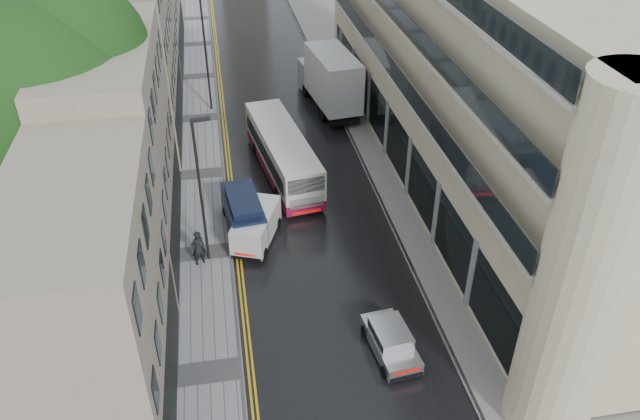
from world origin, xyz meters
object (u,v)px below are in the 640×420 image
object	(u,v)px
cream_bus	(277,180)
white_lorry	(322,92)
lamp_post_near	(201,194)
pedestrian	(198,248)
tree_far	(91,57)
white_van	(234,240)
navy_van	(233,231)
lamp_post_far	(206,54)
tree_near	(45,141)
silver_hatchback	(386,365)

from	to	relation	value
cream_bus	white_lorry	bearing A→B (deg)	58.39
lamp_post_near	pedestrian	bearing A→B (deg)	-147.78
tree_far	white_van	bearing A→B (deg)	-60.70
tree_far	white_lorry	world-z (taller)	tree_far
tree_far	white_lorry	size ratio (longest dim) A/B	1.42
white_van	navy_van	world-z (taller)	navy_van
tree_far	navy_van	distance (m)	16.49
white_lorry	cream_bus	bearing A→B (deg)	-120.81
lamp_post_near	lamp_post_far	size ratio (longest dim) A/B	0.91
tree_far	lamp_post_far	xyz separation A→B (m)	(7.20, 4.20, -1.75)
cream_bus	pedestrian	size ratio (longest dim) A/B	5.18
cream_bus	white_van	world-z (taller)	cream_bus
tree_near	lamp_post_far	world-z (taller)	tree_near
pedestrian	lamp_post_near	size ratio (longest dim) A/B	0.25
navy_van	pedestrian	world-z (taller)	navy_van
pedestrian	lamp_post_near	bearing A→B (deg)	-165.78
white_van	pedestrian	distance (m)	1.95
navy_van	lamp_post_far	xyz separation A→B (m)	(-0.70, 17.76, 3.31)
white_van	lamp_post_near	size ratio (longest dim) A/B	0.50
white_lorry	pedestrian	bearing A→B (deg)	-127.57
tree_far	lamp_post_far	world-z (taller)	tree_far
navy_van	lamp_post_far	size ratio (longest dim) A/B	0.52
lamp_post_near	tree_far	bearing A→B (deg)	107.64
pedestrian	tree_far	bearing A→B (deg)	-92.38
tree_near	navy_van	size ratio (longest dim) A/B	3.07
cream_bus	tree_far	bearing A→B (deg)	131.25
pedestrian	lamp_post_near	xyz separation A→B (m)	(0.45, 0.36, 2.97)
white_lorry	tree_far	bearing A→B (deg)	176.31
white_lorry	white_van	world-z (taller)	white_lorry
tree_near	navy_van	xyz separation A→B (m)	(8.20, -0.57, -5.77)
cream_bus	lamp_post_far	distance (m)	14.27
cream_bus	tree_near	bearing A→B (deg)	-169.39
tree_far	silver_hatchback	distance (m)	27.71
cream_bus	silver_hatchback	world-z (taller)	cream_bus
white_van	lamp_post_far	world-z (taller)	lamp_post_far
cream_bus	lamp_post_far	bearing A→B (deg)	96.84
navy_van	tree_far	bearing A→B (deg)	114.02
white_lorry	lamp_post_far	size ratio (longest dim) A/B	1.00
lamp_post_near	white_lorry	bearing A→B (deg)	53.43
tree_near	silver_hatchback	world-z (taller)	tree_near
white_lorry	pedestrian	size ratio (longest dim) A/B	4.35
silver_hatchback	white_van	bearing A→B (deg)	114.66
lamp_post_near	silver_hatchback	bearing A→B (deg)	-59.19
tree_near	lamp_post_near	bearing A→B (deg)	-11.03
white_lorry	lamp_post_far	bearing A→B (deg)	150.65
tree_near	lamp_post_far	bearing A→B (deg)	66.43
white_lorry	silver_hatchback	distance (m)	24.53
cream_bus	lamp_post_near	distance (m)	7.10
silver_hatchback	pedestrian	bearing A→B (deg)	124.05
lamp_post_near	cream_bus	bearing A→B (deg)	43.07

